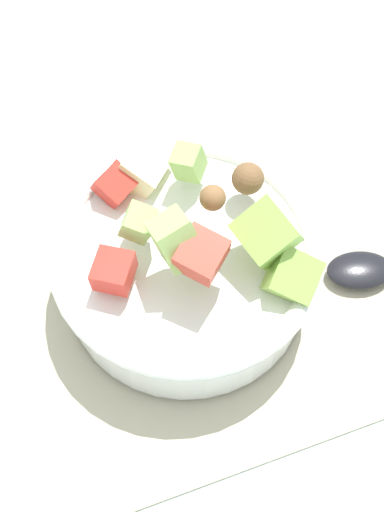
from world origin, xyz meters
The scene contains 3 objects.
ground_plane centered at (0.00, 0.00, 0.00)m, with size 2.40×2.40×0.00m, color silver.
placemat centered at (0.00, 0.00, 0.00)m, with size 0.43×0.33×0.01m, color #BCB299.
salad_bowl centered at (-0.01, 0.01, 0.05)m, with size 0.21×0.21×0.13m.
Camera 1 is at (0.09, 0.28, 0.55)m, focal length 51.57 mm.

